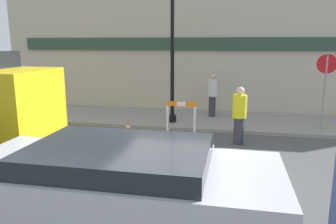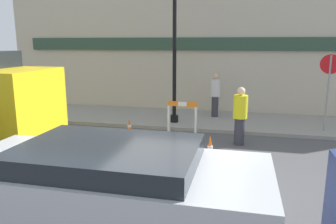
{
  "view_description": "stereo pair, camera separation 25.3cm",
  "coord_description": "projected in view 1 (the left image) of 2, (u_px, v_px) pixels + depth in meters",
  "views": [
    {
      "loc": [
        0.89,
        -5.79,
        2.86
      ],
      "look_at": [
        -0.84,
        2.77,
        1.0
      ],
      "focal_mm": 35.0,
      "sensor_mm": 36.0,
      "label": 1
    },
    {
      "loc": [
        1.14,
        -5.73,
        2.86
      ],
      "look_at": [
        -0.84,
        2.77,
        1.0
      ],
      "focal_mm": 35.0,
      "sensor_mm": 36.0,
      "label": 2
    }
  ],
  "objects": [
    {
      "name": "traffic_cone_3",
      "position": [
        210.0,
        165.0,
        6.93
      ],
      "size": [
        0.3,
        0.3,
        0.66
      ],
      "color": "black",
      "rests_on": "ground_plane"
    },
    {
      "name": "person_worker",
      "position": [
        239.0,
        114.0,
        9.24
      ],
      "size": [
        0.54,
        0.54,
        1.65
      ],
      "rotation": [
        0.0,
        0.0,
        -2.59
      ],
      "color": "#33333D",
      "rests_on": "ground_plane"
    },
    {
      "name": "barricade_0",
      "position": [
        181.0,
        117.0,
        10.11
      ],
      "size": [
        0.92,
        0.15,
        1.09
      ],
      "rotation": [
        0.0,
        0.0,
        3.12
      ],
      "color": "white",
      "rests_on": "ground_plane"
    },
    {
      "name": "storefront_facade",
      "position": [
        213.0,
        45.0,
        12.96
      ],
      "size": [
        18.0,
        0.22,
        5.5
      ],
      "color": "#BCB29E",
      "rests_on": "ground_plane"
    },
    {
      "name": "streetlamp_post",
      "position": [
        172.0,
        7.0,
        10.74
      ],
      "size": [
        0.44,
        0.44,
        6.14
      ],
      "color": "black",
      "rests_on": "sidewalk_slab"
    },
    {
      "name": "traffic_cone_0",
      "position": [
        128.0,
        128.0,
        10.13
      ],
      "size": [
        0.3,
        0.3,
        0.56
      ],
      "color": "black",
      "rests_on": "ground_plane"
    },
    {
      "name": "sidewalk_slab",
      "position": [
        208.0,
        120.0,
        12.03
      ],
      "size": [
        18.0,
        2.95,
        0.11
      ],
      "color": "gray",
      "rests_on": "ground_plane"
    },
    {
      "name": "traffic_cone_1",
      "position": [
        86.0,
        152.0,
        8.04
      ],
      "size": [
        0.3,
        0.3,
        0.48
      ],
      "color": "black",
      "rests_on": "ground_plane"
    },
    {
      "name": "stop_sign",
      "position": [
        325.0,
        80.0,
        10.2
      ],
      "size": [
        0.59,
        0.15,
        2.4
      ],
      "rotation": [
        0.0,
        0.0,
        2.92
      ],
      "color": "gray",
      "rests_on": "sidewalk_slab"
    },
    {
      "name": "parked_car_1",
      "position": [
        121.0,
        196.0,
        4.25
      ],
      "size": [
        4.09,
        1.92,
        1.59
      ],
      "color": "#B7BABF",
      "rests_on": "ground_plane"
    },
    {
      "name": "ground_plane",
      "position": [
        182.0,
        194.0,
        6.32
      ],
      "size": [
        60.0,
        60.0,
        0.0
      ],
      "primitive_type": "plane",
      "color": "#4C4C4F"
    },
    {
      "name": "barricade_1",
      "position": [
        128.0,
        152.0,
        7.08
      ],
      "size": [
        0.91,
        0.44,
        0.97
      ],
      "rotation": [
        0.0,
        0.0,
        5.93
      ],
      "color": "white",
      "rests_on": "ground_plane"
    },
    {
      "name": "person_pedestrian",
      "position": [
        212.0,
        94.0,
        12.25
      ],
      "size": [
        0.49,
        0.49,
        1.61
      ],
      "rotation": [
        0.0,
        0.0,
        2.57
      ],
      "color": "#33333D",
      "rests_on": "sidewalk_slab"
    },
    {
      "name": "traffic_cone_2",
      "position": [
        211.0,
        150.0,
        7.75
      ],
      "size": [
        0.3,
        0.3,
        0.74
      ],
      "color": "black",
      "rests_on": "ground_plane"
    }
  ]
}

